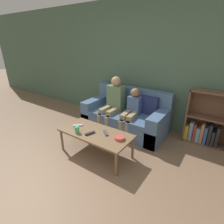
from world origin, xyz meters
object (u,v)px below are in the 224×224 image
person_child (132,109)px  person_adult (114,100)px  bookshelf (207,124)px  tv_remote_2 (90,133)px  coffee_table (96,134)px  tv_remote_0 (106,133)px  cup_near (77,130)px  couch (126,117)px  tv_remote_1 (78,125)px  snack_bowl (120,138)px

person_child → person_adult: bearing=171.0°
bookshelf → tv_remote_2: bearing=-133.9°
person_child → tv_remote_2: 1.08m
bookshelf → tv_remote_2: (-1.47, -1.53, 0.05)m
coffee_table → tv_remote_0: tv_remote_0 is taller
cup_near → tv_remote_0: cup_near is taller
coffee_table → person_adult: 1.08m
person_child → tv_remote_0: size_ratio=5.84×
person_adult → tv_remote_0: (0.48, -0.94, -0.21)m
couch → tv_remote_1: size_ratio=11.18×
tv_remote_1 → cup_near: bearing=-1.6°
coffee_table → tv_remote_2: (-0.03, -0.10, 0.05)m
couch → person_child: size_ratio=1.85×
tv_remote_0 → coffee_table: bearing=150.0°
tv_remote_1 → bookshelf: bearing=83.8°
tv_remote_0 → person_child: bearing=41.9°
coffee_table → person_child: size_ratio=1.29×
person_child → tv_remote_1: size_ratio=6.04×
bookshelf → coffee_table: (-1.44, -1.44, -0.00)m
tv_remote_2 → tv_remote_1: bearing=-175.0°
person_child → tv_remote_1: bearing=-123.5°
cup_near → snack_bowl: 0.71m
cup_near → tv_remote_2: bearing=22.7°
couch → tv_remote_2: 1.19m
cup_near → tv_remote_1: (-0.16, 0.18, -0.04)m
person_adult → cup_near: 1.19m
person_adult → tv_remote_2: person_adult is taller
person_child → tv_remote_1: person_child is taller
cup_near → person_adult: bearing=93.9°
person_adult → tv_remote_0: 1.07m
tv_remote_2 → snack_bowl: (0.47, 0.13, 0.01)m
coffee_table → cup_near: size_ratio=11.06×
coffee_table → person_child: person_child is taller
coffee_table → snack_bowl: bearing=4.7°
tv_remote_2 → snack_bowl: bearing=35.0°
person_child → cup_near: size_ratio=8.56×
snack_bowl → cup_near: bearing=-162.1°
couch → tv_remote_0: (0.22, -1.02, 0.14)m
cup_near → snack_bowl: size_ratio=0.72×
coffee_table → tv_remote_2: size_ratio=6.86×
person_child → cup_near: (-0.37, -1.14, -0.06)m
coffee_table → tv_remote_0: size_ratio=7.54×
person_adult → person_child: person_adult is taller
person_adult → snack_bowl: (0.75, -0.96, -0.20)m
cup_near → tv_remote_2: (0.20, 0.08, -0.04)m
couch → tv_remote_2: bearing=-89.0°
bookshelf → snack_bowl: (-1.00, -1.40, 0.06)m
bookshelf → coffee_table: bearing=-135.1°
couch → person_adult: size_ratio=1.55×
bookshelf → tv_remote_0: 1.88m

